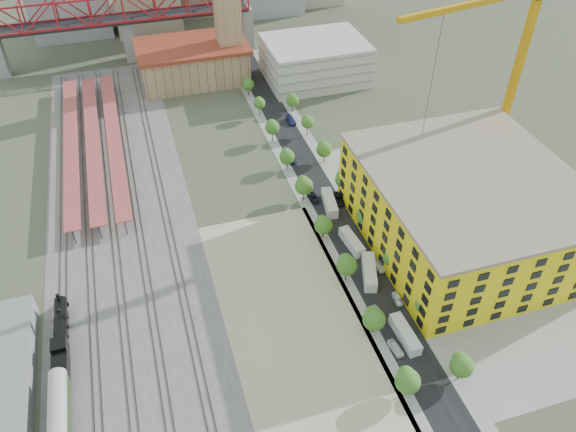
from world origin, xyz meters
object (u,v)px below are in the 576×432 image
object	(u,v)px
site_trailer_a	(405,334)
tower_crane	(513,50)
locomotive	(61,337)
site_trailer_c	(352,242)
site_trailer_b	(369,272)
coach	(59,421)
car_0	(396,348)
construction_building	(467,208)
site_trailer_d	(329,203)

from	to	relation	value
site_trailer_a	tower_crane	bearing A→B (deg)	43.26
locomotive	site_trailer_c	xyz separation A→B (m)	(66.00, 9.56, -0.83)
tower_crane	site_trailer_b	xyz separation A→B (m)	(-46.19, -28.62, -34.26)
coach	car_0	distance (m)	63.06
site_trailer_a	car_0	size ratio (longest dim) A/B	2.20
construction_building	site_trailer_a	distance (m)	35.95
construction_building	coach	bearing A→B (deg)	-165.31
tower_crane	locomotive	bearing A→B (deg)	-166.13
construction_building	site_trailer_a	size ratio (longest dim) A/B	5.27
locomotive	site_trailer_a	size ratio (longest dim) A/B	2.34
tower_crane	site_trailer_c	distance (m)	60.38
locomotive	coach	xyz separation A→B (m)	(-0.00, -19.62, 1.03)
coach	car_0	bearing A→B (deg)	-1.38
site_trailer_c	car_0	distance (m)	30.85
construction_building	site_trailer_c	bearing A→B (deg)	168.99
tower_crane	site_trailer_a	xyz separation A→B (m)	(-46.19, -46.66, -34.36)
site_trailer_d	locomotive	bearing A→B (deg)	-150.59
tower_crane	coach	bearing A→B (deg)	-157.14
locomotive	site_trailer_b	world-z (taller)	locomotive
construction_building	coach	world-z (taller)	construction_building
locomotive	car_0	xyz separation A→B (m)	(63.00, -21.13, -1.35)
site_trailer_b	site_trailer_c	bearing A→B (deg)	108.97
locomotive	construction_building	bearing A→B (deg)	2.80
coach	site_trailer_d	bearing A→B (deg)	33.99
construction_building	tower_crane	size ratio (longest dim) A/B	0.88
site_trailer_c	site_trailer_d	distance (m)	15.33
coach	car_0	xyz separation A→B (m)	(63.00, -1.52, -2.38)
locomotive	site_trailer_a	world-z (taller)	locomotive
site_trailer_c	construction_building	bearing A→B (deg)	-16.95
site_trailer_a	site_trailer_d	bearing A→B (deg)	87.97
site_trailer_c	car_0	xyz separation A→B (m)	(-3.00, -30.70, -0.52)
site_trailer_d	car_0	size ratio (longest dim) A/B	2.30
site_trailer_d	car_0	distance (m)	46.13
tower_crane	site_trailer_d	distance (m)	57.60
site_trailer_b	construction_building	bearing A→B (deg)	30.76
car_0	locomotive	bearing A→B (deg)	154.07
coach	site_trailer_a	size ratio (longest dim) A/B	1.95
site_trailer_c	car_0	size ratio (longest dim) A/B	2.12
locomotive	coach	world-z (taller)	coach
locomotive	tower_crane	size ratio (longest dim) A/B	0.39
site_trailer_b	site_trailer_c	distance (m)	10.49
construction_building	car_0	distance (m)	39.67
construction_building	site_trailer_b	bearing A→B (deg)	-168.21
site_trailer_a	site_trailer_c	size ratio (longest dim) A/B	1.04
coach	site_trailer_b	world-z (taller)	coach
coach	site_trailer_d	distance (m)	79.62
site_trailer_b	site_trailer_c	world-z (taller)	site_trailer_b
tower_crane	site_trailer_b	distance (m)	64.24
construction_building	site_trailer_d	bearing A→B (deg)	141.90
construction_building	car_0	xyz separation A→B (m)	(-29.00, -25.64, -8.67)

